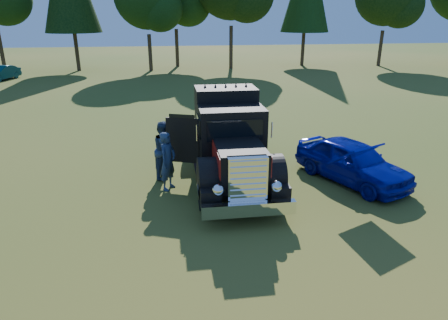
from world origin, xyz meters
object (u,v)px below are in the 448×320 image
spectator_near (168,161)px  distant_teal_car (1,73)px  hotrod_coupe (352,161)px  spectator_far (165,150)px  diamond_t_truck (229,144)px

spectator_near → distant_teal_car: (-13.68, 24.31, -0.36)m
hotrod_coupe → distant_teal_car: (-19.78, 24.55, -0.13)m
spectator_near → spectator_far: (-0.08, 1.00, 0.04)m
spectator_far → spectator_near: bearing=-156.6°
distant_teal_car → hotrod_coupe: bearing=-32.1°
diamond_t_truck → hotrod_coupe: 4.15m
spectator_near → hotrod_coupe: bearing=-59.9°
distant_teal_car → spectator_near: bearing=-41.6°
hotrod_coupe → distant_teal_car: 31.52m
diamond_t_truck → spectator_far: diamond_t_truck is taller
hotrod_coupe → spectator_near: (-6.10, 0.23, 0.24)m
spectator_far → distant_teal_car: bearing=49.1°
diamond_t_truck → spectator_near: size_ratio=3.77×
spectator_near → distant_teal_car: bearing=61.7°
spectator_near → spectator_far: size_ratio=0.96×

